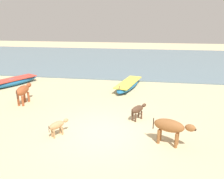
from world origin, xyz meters
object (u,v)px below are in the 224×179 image
(calf_far_dark, at_px, (138,110))
(fishing_boat_2, at_px, (129,85))
(cow_second_adult_rust, at_px, (23,91))
(fishing_boat_0, at_px, (12,82))
(calf_near_tan, at_px, (57,126))
(cow_adult_brown, at_px, (170,127))

(calf_far_dark, bearing_deg, fishing_boat_2, 45.56)
(fishing_boat_2, distance_m, cow_second_adult_rust, 6.74)
(fishing_boat_0, xyz_separation_m, cow_second_adult_rust, (2.79, -3.15, 0.47))
(fishing_boat_0, height_order, cow_second_adult_rust, cow_second_adult_rust)
(fishing_boat_0, distance_m, calf_near_tan, 8.72)
(cow_adult_brown, bearing_deg, fishing_boat_0, 167.43)
(fishing_boat_2, relative_size, cow_adult_brown, 2.67)
(cow_second_adult_rust, bearing_deg, fishing_boat_0, 38.88)
(calf_far_dark, distance_m, cow_second_adult_rust, 6.48)
(cow_second_adult_rust, bearing_deg, cow_adult_brown, -114.44)
(calf_far_dark, xyz_separation_m, cow_second_adult_rust, (-6.38, 1.10, 0.24))
(fishing_boat_0, relative_size, calf_near_tan, 4.54)
(fishing_boat_0, height_order, calf_near_tan, fishing_boat_0)
(cow_adult_brown, height_order, cow_second_adult_rust, cow_second_adult_rust)
(fishing_boat_0, bearing_deg, cow_adult_brown, 86.02)
(calf_near_tan, distance_m, calf_far_dark, 3.69)
(calf_near_tan, bearing_deg, cow_adult_brown, -57.29)
(cow_adult_brown, distance_m, calf_far_dark, 2.35)
(fishing_boat_0, distance_m, calf_far_dark, 10.11)
(fishing_boat_0, xyz_separation_m, calf_far_dark, (9.17, -4.25, 0.23))
(fishing_boat_0, height_order, calf_far_dark, calf_far_dark)
(fishing_boat_2, bearing_deg, calf_far_dark, 22.94)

